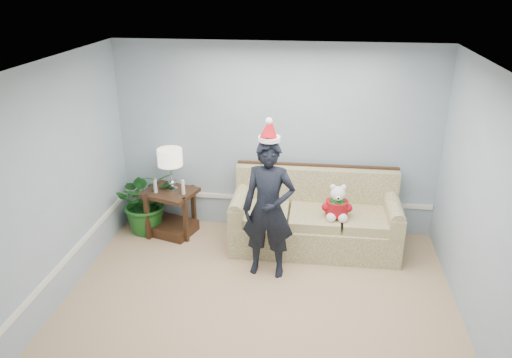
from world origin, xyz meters
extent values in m
cube|color=tan|center=(0.00, 0.00, -0.01)|extent=(4.50, 5.00, 0.02)
cube|color=white|center=(0.00, 0.00, 2.71)|extent=(4.50, 5.00, 0.02)
cube|color=#9AAFC5|center=(0.00, 2.51, 1.35)|extent=(4.50, 0.02, 2.70)
cube|color=#9AAFC5|center=(-2.26, 0.00, 1.35)|extent=(0.02, 5.00, 2.70)
cube|color=#9AAFC5|center=(2.26, 0.00, 1.35)|extent=(0.02, 5.00, 2.70)
cube|color=white|center=(0.00, 2.48, 0.45)|extent=(4.48, 0.03, 0.06)
cube|color=white|center=(-2.23, 0.00, 0.45)|extent=(0.03, 4.98, 0.06)
cube|color=#52592A|center=(0.59, 1.97, 0.21)|extent=(2.25, 0.97, 0.43)
cube|color=#52592A|center=(-0.10, 1.92, 0.49)|extent=(0.67, 0.77, 0.13)
cube|color=#52592A|center=(0.59, 1.92, 0.49)|extent=(0.67, 0.77, 0.13)
cube|color=#52592A|center=(1.29, 1.92, 0.49)|extent=(0.67, 0.77, 0.13)
cube|color=#52592A|center=(0.59, 2.33, 0.72)|extent=(2.24, 0.23, 0.60)
cube|color=#311D10|center=(0.59, 2.41, 1.02)|extent=(2.24, 0.08, 0.05)
cube|color=#52592A|center=(-0.43, 1.97, 0.55)|extent=(0.20, 0.96, 0.26)
cube|color=#52592A|center=(1.62, 1.97, 0.55)|extent=(0.20, 0.96, 0.26)
cube|color=#3A2415|center=(-1.46, 2.10, 0.64)|extent=(0.83, 0.76, 0.06)
cube|color=#3A2415|center=(-1.46, 2.10, 0.08)|extent=(0.75, 0.67, 0.16)
cube|color=#3A2415|center=(-1.74, 1.88, 0.33)|extent=(0.07, 0.07, 0.67)
cube|color=#3A2415|center=(-1.18, 1.88, 0.33)|extent=(0.07, 0.07, 0.67)
cube|color=#3A2415|center=(-1.74, 2.32, 0.33)|extent=(0.07, 0.07, 0.67)
cube|color=#3A2415|center=(-1.18, 2.32, 0.33)|extent=(0.07, 0.07, 0.67)
cylinder|color=silver|center=(-1.43, 2.13, 0.68)|extent=(0.16, 0.16, 0.03)
sphere|color=silver|center=(-1.43, 2.13, 0.77)|extent=(0.10, 0.10, 0.10)
cylinder|color=silver|center=(-1.43, 2.13, 0.92)|extent=(0.03, 0.03, 0.34)
cylinder|color=beige|center=(-1.43, 2.13, 1.16)|extent=(0.34, 0.34, 0.24)
cylinder|color=silver|center=(-1.63, 2.02, 0.72)|extent=(0.05, 0.05, 0.11)
cylinder|color=white|center=(-1.63, 2.02, 0.82)|extent=(0.04, 0.04, 0.09)
cylinder|color=silver|center=(-1.23, 2.02, 0.72)|extent=(0.05, 0.05, 0.11)
cylinder|color=white|center=(-1.23, 2.02, 0.82)|extent=(0.04, 0.04, 0.09)
imported|color=#19531B|center=(-1.83, 2.13, 0.48)|extent=(1.13, 1.10, 0.97)
imported|color=black|center=(0.04, 1.26, 0.88)|extent=(0.67, 0.47, 1.75)
cylinder|color=white|center=(0.04, 1.26, 1.77)|extent=(0.30, 0.30, 0.05)
cone|color=#B11213|center=(0.04, 1.28, 1.90)|extent=(0.26, 0.31, 0.29)
sphere|color=white|center=(0.04, 1.19, 1.99)|extent=(0.08, 0.08, 0.08)
sphere|color=white|center=(0.87, 1.80, 0.69)|extent=(0.27, 0.27, 0.27)
cylinder|color=#B11213|center=(0.87, 1.80, 0.69)|extent=(0.30, 0.30, 0.19)
cylinder|color=#17621F|center=(0.87, 1.80, 0.80)|extent=(0.20, 0.20, 0.03)
sphere|color=white|center=(0.80, 1.68, 0.61)|extent=(0.12, 0.12, 0.12)
sphere|color=white|center=(0.95, 1.68, 0.61)|extent=(0.12, 0.12, 0.12)
sphere|color=white|center=(0.87, 1.79, 0.89)|extent=(0.19, 0.19, 0.19)
sphere|color=black|center=(0.87, 1.67, 0.88)|extent=(0.03, 0.03, 0.03)
sphere|color=white|center=(0.80, 1.80, 0.98)|extent=(0.07, 0.07, 0.07)
sphere|color=white|center=(0.94, 1.80, 0.98)|extent=(0.07, 0.07, 0.07)
camera|label=1|loc=(0.59, -4.12, 3.51)|focal=35.00mm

